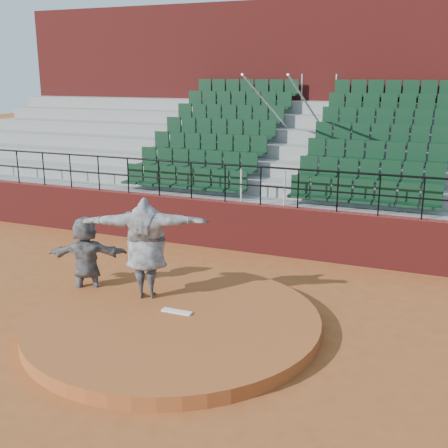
{
  "coord_description": "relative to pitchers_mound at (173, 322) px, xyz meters",
  "views": [
    {
      "loc": [
        4.57,
        -8.59,
        4.63
      ],
      "look_at": [
        0.0,
        2.5,
        1.4
      ],
      "focal_mm": 45.0,
      "sensor_mm": 36.0,
      "label": 1
    }
  ],
  "objects": [
    {
      "name": "ground",
      "position": [
        0.0,
        0.0,
        -0.12
      ],
      "size": [
        90.0,
        90.0,
        0.0
      ],
      "primitive_type": "plane",
      "color": "#9C4F23",
      "rests_on": "ground"
    },
    {
      "name": "pitchers_mound",
      "position": [
        0.0,
        0.0,
        0.0
      ],
      "size": [
        5.5,
        5.5,
        0.25
      ],
      "primitive_type": "cylinder",
      "color": "#A35024",
      "rests_on": "ground"
    },
    {
      "name": "pitching_rubber",
      "position": [
        0.0,
        0.15,
        0.14
      ],
      "size": [
        0.6,
        0.15,
        0.03
      ],
      "primitive_type": "cube",
      "color": "white",
      "rests_on": "pitchers_mound"
    },
    {
      "name": "boundary_wall",
      "position": [
        0.0,
        5.0,
        0.53
      ],
      "size": [
        24.0,
        0.3,
        1.3
      ],
      "primitive_type": "cube",
      "color": "maroon",
      "rests_on": "ground"
    },
    {
      "name": "wall_railing",
      "position": [
        0.0,
        5.0,
        1.9
      ],
      "size": [
        24.04,
        0.05,
        1.03
      ],
      "color": "black",
      "rests_on": "boundary_wall"
    },
    {
      "name": "seating_deck",
      "position": [
        0.0,
        8.64,
        1.33
      ],
      "size": [
        24.0,
        5.97,
        4.63
      ],
      "color": "gray",
      "rests_on": "ground"
    },
    {
      "name": "press_box_facade",
      "position": [
        0.0,
        12.6,
        3.43
      ],
      "size": [
        24.0,
        3.0,
        7.1
      ],
      "primitive_type": "cube",
      "color": "maroon",
      "rests_on": "ground"
    },
    {
      "name": "pitcher",
      "position": [
        -0.93,
        0.66,
        1.15
      ],
      "size": [
        2.61,
        1.56,
        2.06
      ],
      "primitive_type": "imported",
      "rotation": [
        0.0,
        0.0,
        3.51
      ],
      "color": "black",
      "rests_on": "pitchers_mound"
    },
    {
      "name": "fielder",
      "position": [
        -2.36,
        0.65,
        0.77
      ],
      "size": [
        1.73,
        1.14,
        1.78
      ],
      "primitive_type": "imported",
      "rotation": [
        0.0,
        0.0,
        3.55
      ],
      "color": "black",
      "rests_on": "ground"
    }
  ]
}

